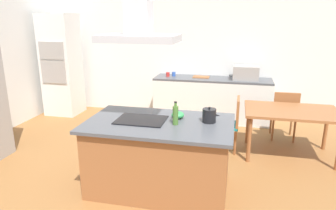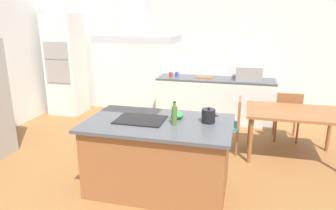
% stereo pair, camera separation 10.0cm
% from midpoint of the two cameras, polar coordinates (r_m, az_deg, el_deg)
% --- Properties ---
extents(ground, '(16.00, 16.00, 0.00)m').
position_cam_midpoint_polar(ground, '(5.43, 1.86, -7.00)').
color(ground, '#936033').
extents(wall_back, '(7.20, 0.10, 2.70)m').
position_cam_midpoint_polar(wall_back, '(6.76, 4.82, 9.44)').
color(wall_back, white).
rests_on(wall_back, ground).
extents(kitchen_island, '(1.79, 1.08, 0.90)m').
position_cam_midpoint_polar(kitchen_island, '(3.91, -2.32, -9.32)').
color(kitchen_island, '#995B33').
rests_on(kitchen_island, ground).
extents(cooktop, '(0.60, 0.44, 0.01)m').
position_cam_midpoint_polar(cooktop, '(3.80, -5.77, -2.77)').
color(cooktop, black).
rests_on(cooktop, kitchen_island).
extents(tea_kettle, '(0.22, 0.16, 0.19)m').
position_cam_midpoint_polar(tea_kettle, '(3.72, 6.90, -1.95)').
color(tea_kettle, black).
rests_on(tea_kettle, kitchen_island).
extents(olive_oil_bottle, '(0.07, 0.07, 0.28)m').
position_cam_midpoint_polar(olive_oil_bottle, '(3.60, 0.60, -1.85)').
color(olive_oil_bottle, '#47722D').
rests_on(olive_oil_bottle, kitchen_island).
extents(mixing_bowl, '(0.16, 0.16, 0.09)m').
position_cam_midpoint_polar(mixing_bowl, '(3.84, 1.09, -1.86)').
color(mixing_bowl, '#33934C').
rests_on(mixing_bowl, kitchen_island).
extents(back_counter, '(2.40, 0.62, 0.90)m').
position_cam_midpoint_polar(back_counter, '(6.53, 7.65, 1.06)').
color(back_counter, silver).
rests_on(back_counter, ground).
extents(countertop_microwave, '(0.50, 0.38, 0.28)m').
position_cam_midpoint_polar(countertop_microwave, '(6.38, 13.79, 5.82)').
color(countertop_microwave, '#9E9993').
rests_on(countertop_microwave, back_counter).
extents(coffee_mug_red, '(0.08, 0.08, 0.09)m').
position_cam_midpoint_polar(coffee_mug_red, '(6.55, -0.47, 5.71)').
color(coffee_mug_red, red).
rests_on(coffee_mug_red, back_counter).
extents(coffee_mug_blue, '(0.08, 0.08, 0.09)m').
position_cam_midpoint_polar(coffee_mug_blue, '(6.59, 0.63, 5.76)').
color(coffee_mug_blue, '#2D56B2').
rests_on(coffee_mug_blue, back_counter).
extents(cutting_board, '(0.34, 0.24, 0.02)m').
position_cam_midpoint_polar(cutting_board, '(6.50, 5.73, 5.21)').
color(cutting_board, '#995B33').
rests_on(cutting_board, back_counter).
extents(wall_oven_stack, '(0.70, 0.66, 2.20)m').
position_cam_midpoint_polar(wall_oven_stack, '(7.23, -19.54, 7.02)').
color(wall_oven_stack, silver).
rests_on(wall_oven_stack, ground).
extents(dining_table, '(1.40, 0.90, 0.75)m').
position_cam_midpoint_polar(dining_table, '(5.08, 21.42, -1.78)').
color(dining_table, '#995B33').
rests_on(dining_table, ground).
extents(chair_at_left_end, '(0.42, 0.42, 0.89)m').
position_cam_midpoint_polar(chair_at_left_end, '(5.06, 10.96, -2.88)').
color(chair_at_left_end, teal).
rests_on(chair_at_left_end, ground).
extents(chair_facing_back_wall, '(0.42, 0.42, 0.89)m').
position_cam_midpoint_polar(chair_facing_back_wall, '(5.75, 20.35, -1.29)').
color(chair_facing_back_wall, teal).
rests_on(chair_facing_back_wall, ground).
extents(range_hood, '(0.90, 0.55, 0.78)m').
position_cam_midpoint_polar(range_hood, '(3.60, -6.32, 15.57)').
color(range_hood, '#ADADB2').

